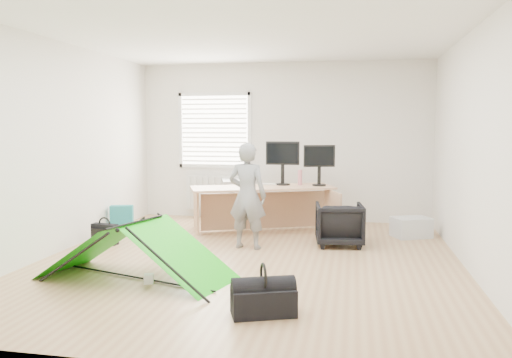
% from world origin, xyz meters
% --- Properties ---
extents(ground, '(5.50, 5.50, 0.00)m').
position_xyz_m(ground, '(0.00, 0.00, 0.00)').
color(ground, tan).
rests_on(ground, ground).
extents(back_wall, '(5.00, 0.02, 2.70)m').
position_xyz_m(back_wall, '(0.00, 2.75, 1.35)').
color(back_wall, silver).
rests_on(back_wall, ground).
extents(window, '(1.20, 0.06, 1.20)m').
position_xyz_m(window, '(-1.20, 2.71, 1.55)').
color(window, silver).
rests_on(window, back_wall).
extents(radiator, '(1.00, 0.12, 0.60)m').
position_xyz_m(radiator, '(-1.20, 2.67, 0.45)').
color(radiator, silver).
rests_on(radiator, back_wall).
extents(desk, '(2.21, 1.44, 0.72)m').
position_xyz_m(desk, '(-0.11, 1.49, 0.36)').
color(desk, tan).
rests_on(desk, ground).
extents(filing_cabinet, '(0.62, 0.72, 0.72)m').
position_xyz_m(filing_cabinet, '(-0.74, 2.39, 0.36)').
color(filing_cabinet, '#A1A4A6').
rests_on(filing_cabinet, ground).
extents(monitor_left, '(0.52, 0.13, 0.49)m').
position_xyz_m(monitor_left, '(0.15, 1.77, 0.97)').
color(monitor_left, black).
rests_on(monitor_left, desk).
extents(monitor_right, '(0.48, 0.23, 0.45)m').
position_xyz_m(monitor_right, '(0.71, 1.78, 0.95)').
color(monitor_right, black).
rests_on(monitor_right, desk).
extents(keyboard, '(0.41, 0.20, 0.02)m').
position_xyz_m(keyboard, '(0.02, 1.76, 0.73)').
color(keyboard, beige).
rests_on(keyboard, desk).
extents(thermos, '(0.08, 0.08, 0.23)m').
position_xyz_m(thermos, '(0.41, 1.80, 0.84)').
color(thermos, '#C16C75').
rests_on(thermos, desk).
extents(office_chair, '(0.69, 0.71, 0.58)m').
position_xyz_m(office_chair, '(1.04, 0.99, 0.29)').
color(office_chair, black).
rests_on(office_chair, ground).
extents(person, '(0.55, 0.39, 1.41)m').
position_xyz_m(person, '(-0.15, 0.59, 0.70)').
color(person, gray).
rests_on(person, ground).
extents(kite, '(2.14, 1.39, 0.61)m').
position_xyz_m(kite, '(-1.02, -0.97, 0.31)').
color(kite, '#1ABA11').
rests_on(kite, ground).
extents(storage_crate, '(0.62, 0.54, 0.29)m').
position_xyz_m(storage_crate, '(2.06, 1.71, 0.14)').
color(storage_crate, silver).
rests_on(storage_crate, ground).
extents(tote_bag, '(0.37, 0.24, 0.41)m').
position_xyz_m(tote_bag, '(-2.28, 1.25, 0.20)').
color(tote_bag, '#1C7278').
rests_on(tote_bag, ground).
extents(laptop_bag, '(0.39, 0.17, 0.28)m').
position_xyz_m(laptop_bag, '(-2.13, 0.42, 0.14)').
color(laptop_bag, black).
rests_on(laptop_bag, ground).
extents(white_box, '(0.12, 0.12, 0.10)m').
position_xyz_m(white_box, '(-0.84, -1.08, 0.05)').
color(white_box, silver).
rests_on(white_box, ground).
extents(duffel_bag, '(0.61, 0.45, 0.24)m').
position_xyz_m(duffel_bag, '(0.48, -1.71, 0.12)').
color(duffel_bag, black).
rests_on(duffel_bag, ground).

